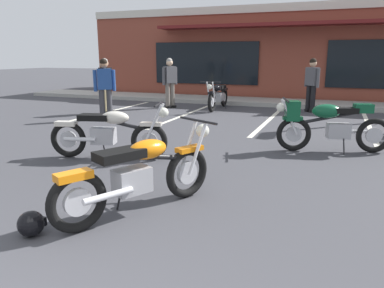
{
  "coord_description": "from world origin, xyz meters",
  "views": [
    {
      "loc": [
        1.69,
        -0.78,
        1.74
      ],
      "look_at": [
        -0.12,
        3.83,
        0.55
      ],
      "focal_mm": 34.39,
      "sensor_mm": 36.0,
      "label": 1
    }
  ],
  "objects_px": {
    "person_by_back_row": "(106,82)",
    "helmet_on_pavement": "(31,224)",
    "motorcycle_green_cafe_racer": "(328,124)",
    "motorcycle_foreground_classic": "(140,173)",
    "person_in_shorts_foreground": "(312,82)",
    "motorcycle_blue_standard": "(109,132)",
    "motorcycle_red_sportbike": "(218,95)",
    "person_near_building": "(105,85)",
    "person_in_black_shirt": "(170,80)"
  },
  "relations": [
    {
      "from": "person_by_back_row",
      "to": "helmet_on_pavement",
      "type": "bearing_deg",
      "value": -61.15
    },
    {
      "from": "motorcycle_green_cafe_racer",
      "to": "helmet_on_pavement",
      "type": "bearing_deg",
      "value": -119.58
    },
    {
      "from": "motorcycle_foreground_classic",
      "to": "person_in_shorts_foreground",
      "type": "bearing_deg",
      "value": 82.01
    },
    {
      "from": "motorcycle_blue_standard",
      "to": "helmet_on_pavement",
      "type": "xyz_separation_m",
      "value": [
        0.89,
        -2.71,
        -0.33
      ]
    },
    {
      "from": "motorcycle_foreground_classic",
      "to": "person_in_shorts_foreground",
      "type": "relative_size",
      "value": 1.15
    },
    {
      "from": "person_by_back_row",
      "to": "helmet_on_pavement",
      "type": "relative_size",
      "value": 6.44
    },
    {
      "from": "motorcycle_blue_standard",
      "to": "motorcycle_red_sportbike",
      "type": "bearing_deg",
      "value": 90.7
    },
    {
      "from": "motorcycle_blue_standard",
      "to": "motorcycle_green_cafe_racer",
      "type": "bearing_deg",
      "value": 28.19
    },
    {
      "from": "motorcycle_red_sportbike",
      "to": "person_near_building",
      "type": "distance_m",
      "value": 3.89
    },
    {
      "from": "person_in_black_shirt",
      "to": "person_in_shorts_foreground",
      "type": "height_order",
      "value": "same"
    },
    {
      "from": "person_in_shorts_foreground",
      "to": "person_by_back_row",
      "type": "height_order",
      "value": "same"
    },
    {
      "from": "motorcycle_blue_standard",
      "to": "motorcycle_green_cafe_racer",
      "type": "distance_m",
      "value": 3.96
    },
    {
      "from": "motorcycle_red_sportbike",
      "to": "motorcycle_green_cafe_racer",
      "type": "distance_m",
      "value": 5.84
    },
    {
      "from": "motorcycle_red_sportbike",
      "to": "person_in_black_shirt",
      "type": "bearing_deg",
      "value": -171.73
    },
    {
      "from": "person_in_shorts_foreground",
      "to": "person_by_back_row",
      "type": "relative_size",
      "value": 1.0
    },
    {
      "from": "person_by_back_row",
      "to": "motorcycle_green_cafe_racer",
      "type": "bearing_deg",
      "value": -21.1
    },
    {
      "from": "motorcycle_green_cafe_racer",
      "to": "person_by_back_row",
      "type": "relative_size",
      "value": 1.23
    },
    {
      "from": "motorcycle_blue_standard",
      "to": "helmet_on_pavement",
      "type": "height_order",
      "value": "motorcycle_blue_standard"
    },
    {
      "from": "motorcycle_blue_standard",
      "to": "person_in_shorts_foreground",
      "type": "xyz_separation_m",
      "value": [
        2.84,
        6.95,
        0.49
      ]
    },
    {
      "from": "motorcycle_blue_standard",
      "to": "person_in_shorts_foreground",
      "type": "bearing_deg",
      "value": 67.75
    },
    {
      "from": "motorcycle_red_sportbike",
      "to": "person_by_back_row",
      "type": "height_order",
      "value": "person_by_back_row"
    },
    {
      "from": "person_in_shorts_foreground",
      "to": "helmet_on_pavement",
      "type": "height_order",
      "value": "person_in_shorts_foreground"
    },
    {
      "from": "motorcycle_foreground_classic",
      "to": "helmet_on_pavement",
      "type": "relative_size",
      "value": 7.43
    },
    {
      "from": "motorcycle_red_sportbike",
      "to": "motorcycle_blue_standard",
      "type": "distance_m",
      "value": 6.5
    },
    {
      "from": "motorcycle_green_cafe_racer",
      "to": "person_near_building",
      "type": "xyz_separation_m",
      "value": [
        -5.88,
        1.55,
        0.42
      ]
    },
    {
      "from": "motorcycle_foreground_classic",
      "to": "motorcycle_red_sportbike",
      "type": "relative_size",
      "value": 0.92
    },
    {
      "from": "person_near_building",
      "to": "motorcycle_blue_standard",
      "type": "bearing_deg",
      "value": -54.96
    },
    {
      "from": "helmet_on_pavement",
      "to": "motorcycle_foreground_classic",
      "type": "bearing_deg",
      "value": 51.38
    },
    {
      "from": "motorcycle_blue_standard",
      "to": "person_by_back_row",
      "type": "xyz_separation_m",
      "value": [
        -3.02,
        4.38,
        0.49
      ]
    },
    {
      "from": "person_in_black_shirt",
      "to": "person_near_building",
      "type": "bearing_deg",
      "value": -103.24
    },
    {
      "from": "motorcycle_blue_standard",
      "to": "person_in_black_shirt",
      "type": "height_order",
      "value": "person_in_black_shirt"
    },
    {
      "from": "person_in_shorts_foreground",
      "to": "person_by_back_row",
      "type": "xyz_separation_m",
      "value": [
        -5.86,
        -2.56,
        0.0
      ]
    },
    {
      "from": "person_near_building",
      "to": "helmet_on_pavement",
      "type": "relative_size",
      "value": 6.44
    },
    {
      "from": "motorcycle_foreground_classic",
      "to": "person_near_building",
      "type": "height_order",
      "value": "person_near_building"
    },
    {
      "from": "motorcycle_red_sportbike",
      "to": "motorcycle_blue_standard",
      "type": "height_order",
      "value": "same"
    },
    {
      "from": "person_by_back_row",
      "to": "person_in_black_shirt",
      "type": "bearing_deg",
      "value": 55.51
    },
    {
      "from": "motorcycle_foreground_classic",
      "to": "motorcycle_green_cafe_racer",
      "type": "distance_m",
      "value": 4.13
    },
    {
      "from": "motorcycle_foreground_classic",
      "to": "person_in_shorts_foreground",
      "type": "height_order",
      "value": "person_in_shorts_foreground"
    },
    {
      "from": "motorcycle_blue_standard",
      "to": "person_by_back_row",
      "type": "height_order",
      "value": "person_by_back_row"
    },
    {
      "from": "motorcycle_red_sportbike",
      "to": "motorcycle_blue_standard",
      "type": "xyz_separation_m",
      "value": [
        0.08,
        -6.5,
        0.0
      ]
    },
    {
      "from": "person_near_building",
      "to": "motorcycle_green_cafe_racer",
      "type": "bearing_deg",
      "value": -14.72
    },
    {
      "from": "person_by_back_row",
      "to": "person_near_building",
      "type": "xyz_separation_m",
      "value": [
        0.62,
        -0.96,
        0.0
      ]
    },
    {
      "from": "motorcycle_red_sportbike",
      "to": "person_in_shorts_foreground",
      "type": "relative_size",
      "value": 1.26
    },
    {
      "from": "motorcycle_blue_standard",
      "to": "person_by_back_row",
      "type": "bearing_deg",
      "value": 124.56
    },
    {
      "from": "motorcycle_foreground_classic",
      "to": "motorcycle_blue_standard",
      "type": "bearing_deg",
      "value": 131.77
    },
    {
      "from": "motorcycle_foreground_classic",
      "to": "person_near_building",
      "type": "relative_size",
      "value": 1.15
    },
    {
      "from": "motorcycle_blue_standard",
      "to": "person_in_black_shirt",
      "type": "bearing_deg",
      "value": 105.43
    },
    {
      "from": "motorcycle_red_sportbike",
      "to": "motorcycle_foreground_classic",
      "type": "bearing_deg",
      "value": -78.49
    },
    {
      "from": "person_in_shorts_foreground",
      "to": "person_near_building",
      "type": "relative_size",
      "value": 1.0
    },
    {
      "from": "helmet_on_pavement",
      "to": "motorcycle_red_sportbike",
      "type": "bearing_deg",
      "value": 96.0
    }
  ]
}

